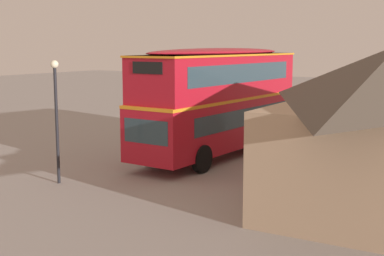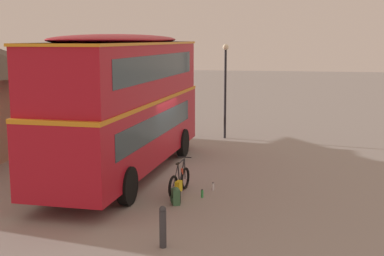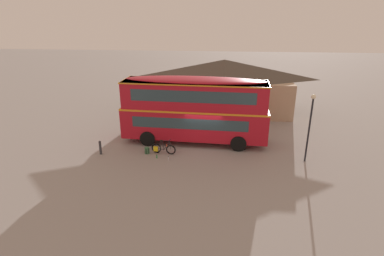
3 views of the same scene
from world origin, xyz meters
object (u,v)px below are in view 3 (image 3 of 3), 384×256
(double_decker_bus, at_px, (195,107))
(touring_bicycle, at_px, (163,148))
(street_lamp, at_px, (310,121))
(kerb_bollard, at_px, (100,147))
(water_bottle_green_metal, at_px, (157,156))
(water_bottle_clear_plastic, at_px, (168,158))
(backpack_on_ground, at_px, (147,150))

(double_decker_bus, xyz_separation_m, touring_bicycle, (-1.96, -2.27, -2.27))
(street_lamp, bearing_deg, kerb_bollard, -178.91)
(water_bottle_green_metal, bearing_deg, street_lamp, 3.02)
(water_bottle_clear_plastic, height_order, kerb_bollard, kerb_bollard)
(touring_bicycle, height_order, street_lamp, street_lamp)
(water_bottle_clear_plastic, bearing_deg, backpack_on_ground, 152.44)
(double_decker_bus, height_order, street_lamp, double_decker_bus)
(backpack_on_ground, height_order, street_lamp, street_lamp)
(touring_bicycle, relative_size, water_bottle_clear_plastic, 6.85)
(backpack_on_ground, distance_m, water_bottle_clear_plastic, 1.81)
(water_bottle_green_metal, distance_m, kerb_bollard, 3.91)
(backpack_on_ground, bearing_deg, kerb_bollard, -172.95)
(water_bottle_green_metal, bearing_deg, touring_bicycle, 71.23)
(kerb_bollard, bearing_deg, double_decker_bus, 24.38)
(double_decker_bus, height_order, touring_bicycle, double_decker_bus)
(kerb_bollard, bearing_deg, water_bottle_green_metal, -3.65)
(water_bottle_clear_plastic, xyz_separation_m, street_lamp, (8.74, 0.71, 2.62))
(backpack_on_ground, xyz_separation_m, water_bottle_green_metal, (0.79, -0.63, -0.14))
(backpack_on_ground, distance_m, water_bottle_green_metal, 1.02)
(double_decker_bus, xyz_separation_m, street_lamp, (7.34, -2.51, 0.09))
(water_bottle_green_metal, bearing_deg, kerb_bollard, 176.35)
(double_decker_bus, relative_size, water_bottle_clear_plastic, 42.02)
(water_bottle_green_metal, xyz_separation_m, street_lamp, (9.55, 0.50, 2.62))
(kerb_bollard, bearing_deg, touring_bicycle, 6.81)
(water_bottle_green_metal, height_order, kerb_bollard, kerb_bollard)
(double_decker_bus, bearing_deg, kerb_bollard, -155.62)
(double_decker_bus, bearing_deg, street_lamp, -18.84)
(water_bottle_clear_plastic, bearing_deg, kerb_bollard, 174.49)
(double_decker_bus, distance_m, touring_bicycle, 3.76)
(touring_bicycle, distance_m, water_bottle_green_metal, 0.82)
(touring_bicycle, distance_m, kerb_bollard, 4.17)
(double_decker_bus, bearing_deg, water_bottle_clear_plastic, -113.57)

